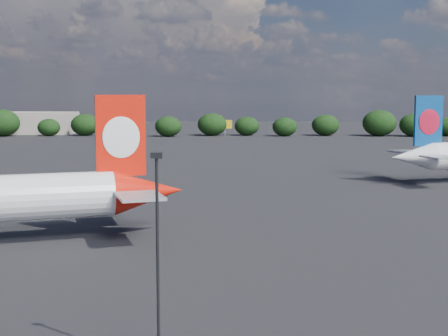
{
  "coord_description": "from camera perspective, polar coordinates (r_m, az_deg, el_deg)",
  "views": [
    {
      "loc": [
        17.24,
        -36.74,
        13.58
      ],
      "look_at": [
        16.0,
        12.0,
        8.0
      ],
      "focal_mm": 50.0,
      "sensor_mm": 36.0,
      "label": 1
    }
  ],
  "objects": [
    {
      "name": "apron_lamp_post",
      "position": [
        31.5,
        -6.09,
        -7.28
      ],
      "size": [
        0.55,
        0.3,
        10.86
      ],
      "color": "black",
      "rests_on": "ground"
    },
    {
      "name": "terminal_building",
      "position": [
        243.26,
        -18.35,
        3.94
      ],
      "size": [
        42.0,
        16.0,
        8.0
      ],
      "color": "gray",
      "rests_on": "ground"
    },
    {
      "name": "horizon_treeline",
      "position": [
        217.93,
        -3.82,
        3.99
      ],
      "size": [
        208.96,
        16.87,
        9.27
      ],
      "color": "black",
      "rests_on": "ground"
    },
    {
      "name": "ground",
      "position": [
        99.2,
        -8.57,
        -1.41
      ],
      "size": [
        500.0,
        500.0,
        0.0
      ],
      "primitive_type": "plane",
      "color": "black",
      "rests_on": "ground"
    },
    {
      "name": "highway_sign",
      "position": [
        215.89,
        -7.96,
        3.69
      ],
      "size": [
        6.0,
        0.3,
        4.5
      ],
      "color": "#125C21",
      "rests_on": "ground"
    },
    {
      "name": "billboard_yellow",
      "position": [
        219.02,
        0.08,
        3.99
      ],
      "size": [
        5.0,
        0.3,
        5.5
      ],
      "color": "gold",
      "rests_on": "ground"
    }
  ]
}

